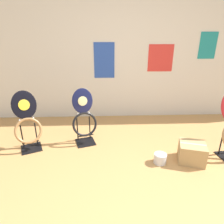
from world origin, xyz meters
TOP-DOWN VIEW (x-y plane):
  - ground_plane at (0.00, 0.00)m, footprint 14.00×14.00m
  - wall_back at (0.00, 2.49)m, footprint 8.00×0.07m
  - toilet_seat_display_navy_moon at (-0.68, 1.43)m, footprint 0.40×0.35m
  - toilet_seat_display_jazz_black at (-1.47, 1.29)m, footprint 0.43×0.39m
  - paint_can at (0.35, 0.86)m, footprint 0.17×0.17m
  - storage_box at (0.77, 0.88)m, footprint 0.40×0.39m

SIDE VIEW (x-z plane):
  - ground_plane at x=0.00m, z-range 0.00..0.00m
  - paint_can at x=0.35m, z-range 0.00..0.14m
  - storage_box at x=0.77m, z-range 0.00..0.26m
  - toilet_seat_display_jazz_black at x=-1.47m, z-range -0.05..0.81m
  - toilet_seat_display_navy_moon at x=-0.68m, z-range -0.02..0.84m
  - wall_back at x=0.00m, z-range 0.00..2.60m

